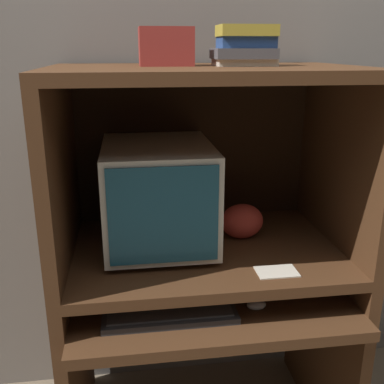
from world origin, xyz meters
TOP-DOWN VIEW (x-y plane):
  - wall_back at (0.00, 0.71)m, footprint 6.00×0.06m
  - desk_base at (0.00, 0.27)m, footprint 1.00×0.73m
  - desk_monitor_shelf at (0.00, 0.33)m, footprint 1.00×0.65m
  - hutch_upper at (0.00, 0.36)m, footprint 1.00×0.65m
  - crt_monitor at (-0.16, 0.37)m, footprint 0.37×0.47m
  - keyboard at (-0.15, 0.10)m, footprint 0.41×0.15m
  - mouse at (0.13, 0.10)m, footprint 0.06×0.04m
  - snack_bag at (0.15, 0.38)m, footprint 0.16×0.12m
  - book_stack at (0.12, 0.34)m, footprint 0.20×0.15m
  - paper_card at (0.19, 0.10)m, footprint 0.13×0.08m
  - storage_box at (-0.12, 0.38)m, footprint 0.17×0.14m

SIDE VIEW (x-z plane):
  - desk_base at x=0.00m, z-range 0.08..0.75m
  - keyboard at x=-0.15m, z-range 0.67..0.70m
  - mouse at x=0.13m, z-range 0.67..0.70m
  - desk_monitor_shelf at x=0.00m, z-range 0.71..0.83m
  - paper_card at x=0.19m, z-range 0.80..0.80m
  - snack_bag at x=0.15m, z-range 0.80..0.93m
  - crt_monitor at x=-0.16m, z-range 0.81..1.17m
  - hutch_upper at x=0.00m, z-range 0.90..1.52m
  - wall_back at x=0.00m, z-range 0.00..2.60m
  - book_stack at x=0.12m, z-range 1.41..1.54m
  - storage_box at x=-0.12m, z-range 1.42..1.53m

